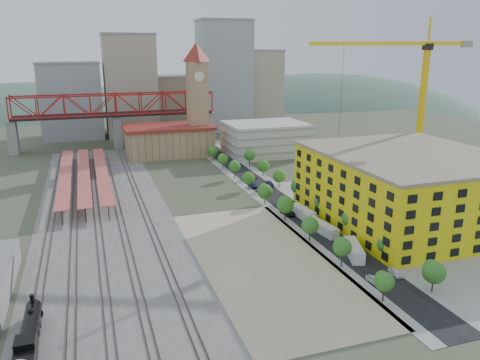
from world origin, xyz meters
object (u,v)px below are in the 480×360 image
object	(u,v)px
construction_building	(408,187)
car_0	(375,280)
clock_tower	(197,89)
site_trailer_c	(307,217)
site_trailer_a	(354,250)
site_trailer_d	(302,213)
site_trailer_b	(324,229)
locomotive	(29,340)
tower_crane	(413,85)

from	to	relation	value
construction_building	car_0	bearing A→B (deg)	-135.37
clock_tower	site_trailer_c	world-z (taller)	clock_tower
site_trailer_a	site_trailer_d	size ratio (longest dim) A/B	1.02
car_0	site_trailer_a	bearing A→B (deg)	70.13
clock_tower	site_trailer_c	size ratio (longest dim) A/B	6.07
site_trailer_b	site_trailer_d	world-z (taller)	site_trailer_d
locomotive	site_trailer_c	world-z (taller)	locomotive
clock_tower	site_trailer_b	distance (m)	105.78
site_trailer_c	site_trailer_d	xyz separation A→B (m)	(0.00, 3.19, 0.21)
site_trailer_a	site_trailer_d	bearing A→B (deg)	108.62
site_trailer_b	car_0	bearing A→B (deg)	-104.43
clock_tower	site_trailer_a	distance (m)	119.38
construction_building	tower_crane	world-z (taller)	tower_crane
clock_tower	site_trailer_a	world-z (taller)	clock_tower
tower_crane	site_trailer_c	world-z (taller)	tower_crane
site_trailer_a	construction_building	bearing A→B (deg)	50.14
locomotive	site_trailer_c	distance (m)	76.15
locomotive	tower_crane	xyz separation A→B (m)	(113.83, 60.31, 31.72)
site_trailer_b	site_trailer_d	distance (m)	12.50
car_0	locomotive	bearing A→B (deg)	175.16
site_trailer_d	site_trailer_b	bearing A→B (deg)	-96.96
clock_tower	site_trailer_b	bearing A→B (deg)	-85.51
construction_building	site_trailer_c	bearing A→B (deg)	164.01
site_trailer_b	site_trailer_d	bearing A→B (deg)	81.96
site_trailer_b	site_trailer_c	world-z (taller)	site_trailer_b
site_trailer_b	site_trailer_c	distance (m)	9.31
tower_crane	construction_building	bearing A→B (deg)	-126.23
construction_building	car_0	xyz separation A→B (m)	(-29.00, -28.63, -8.70)
site_trailer_b	car_0	distance (m)	26.95
tower_crane	site_trailer_a	xyz separation A→B (m)	(-47.83, -45.73, -32.39)
car_0	clock_tower	bearing A→B (deg)	85.67
site_trailer_a	site_trailer_c	xyz separation A→B (m)	(0.00, 23.40, -0.24)
construction_building	site_trailer_c	xyz separation A→B (m)	(-26.00, 7.45, -8.24)
locomotive	site_trailer_a	bearing A→B (deg)	12.45
site_trailer_b	site_trailer_a	bearing A→B (deg)	-98.04
construction_building	site_trailer_a	world-z (taller)	construction_building
tower_crane	site_trailer_a	world-z (taller)	tower_crane
site_trailer_b	site_trailer_d	xyz separation A→B (m)	(0.00, 12.50, 0.08)
locomotive	site_trailer_b	world-z (taller)	locomotive
clock_tower	construction_building	xyz separation A→B (m)	(34.00, -99.99, -19.29)
locomotive	site_trailer_d	distance (m)	77.79
locomotive	tower_crane	bearing A→B (deg)	27.92
tower_crane	car_0	distance (m)	84.21
clock_tower	site_trailer_d	size ratio (longest dim) A/B	5.14
site_trailer_b	car_0	xyz separation A→B (m)	(-3.00, -26.77, -0.59)
tower_crane	site_trailer_b	size ratio (longest dim) A/B	5.76
site_trailer_a	locomotive	bearing A→B (deg)	-148.93
tower_crane	site_trailer_c	size ratio (longest dim) A/B	6.40
locomotive	car_0	bearing A→B (deg)	1.72
locomotive	site_trailer_c	bearing A→B (deg)	29.92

